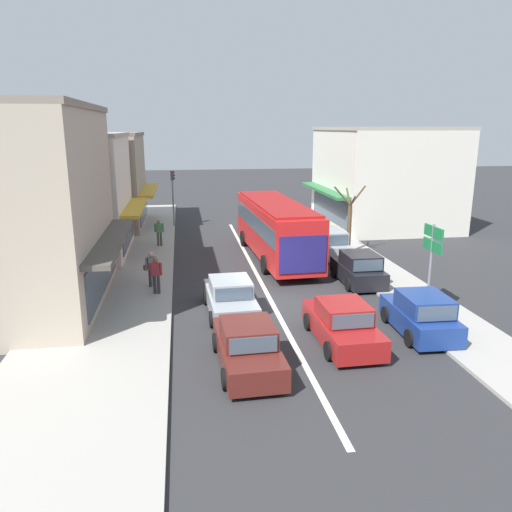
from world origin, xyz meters
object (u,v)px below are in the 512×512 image
(traffic_light_downstreet, at_px, (173,189))
(street_tree_right, at_px, (349,223))
(sedan_adjacent_lane_lead, at_px, (230,298))
(parked_hatchback_kerb_second, at_px, (359,269))
(directional_road_sign, at_px, (432,247))
(pedestrian_with_handbag_near, at_px, (151,267))
(pedestrian_browsing_midblock, at_px, (159,231))
(sedan_behind_bus_near, at_px, (248,347))
(city_bus, at_px, (275,226))
(parked_hatchback_kerb_front, at_px, (421,315))
(pedestrian_far_walker, at_px, (156,273))
(sedan_queue_far_back, at_px, (342,324))
(parked_wagon_kerb_third, at_px, (326,243))

(traffic_light_downstreet, relative_size, street_tree_right, 1.05)
(sedan_adjacent_lane_lead, relative_size, parked_hatchback_kerb_second, 1.15)
(sedan_adjacent_lane_lead, bearing_deg, directional_road_sign, -7.09)
(pedestrian_with_handbag_near, distance_m, pedestrian_browsing_midblock, 8.28)
(sedan_behind_bus_near, distance_m, parked_hatchback_kerb_second, 9.96)
(city_bus, bearing_deg, parked_hatchback_kerb_front, -74.45)
(city_bus, xyz_separation_m, pedestrian_far_walker, (-6.38, -5.77, -0.81))
(street_tree_right, bearing_deg, sedan_behind_bus_near, -120.26)
(sedan_behind_bus_near, bearing_deg, pedestrian_browsing_midblock, 101.21)
(sedan_queue_far_back, height_order, parked_wagon_kerb_third, parked_wagon_kerb_third)
(city_bus, xyz_separation_m, street_tree_right, (4.40, 0.25, 0.01))
(sedan_queue_far_back, distance_m, street_tree_right, 12.71)
(sedan_queue_far_back, distance_m, sedan_adjacent_lane_lead, 4.83)
(parked_wagon_kerb_third, bearing_deg, sedan_adjacent_lane_lead, -126.68)
(street_tree_right, bearing_deg, sedan_adjacent_lane_lead, -132.13)
(sedan_behind_bus_near, distance_m, parked_hatchback_kerb_front, 6.68)
(pedestrian_browsing_midblock, bearing_deg, city_bus, -28.28)
(sedan_queue_far_back, xyz_separation_m, sedan_adjacent_lane_lead, (-3.54, 3.29, 0.00))
(sedan_behind_bus_near, xyz_separation_m, parked_wagon_kerb_third, (6.34, 13.23, 0.08))
(pedestrian_browsing_midblock, bearing_deg, sedan_queue_far_back, -66.10)
(sedan_behind_bus_near, relative_size, parked_wagon_kerb_third, 0.93)
(traffic_light_downstreet, relative_size, directional_road_sign, 1.17)
(sedan_adjacent_lane_lead, bearing_deg, parked_wagon_kerb_third, 53.32)
(parked_wagon_kerb_third, bearing_deg, traffic_light_downstreet, 132.02)
(parked_hatchback_kerb_second, bearing_deg, street_tree_right, 76.01)
(sedan_behind_bus_near, distance_m, traffic_light_downstreet, 23.21)
(pedestrian_with_handbag_near, bearing_deg, parked_hatchback_kerb_second, -3.34)
(parked_hatchback_kerb_front, height_order, parked_hatchback_kerb_second, same)
(pedestrian_far_walker, bearing_deg, city_bus, 42.13)
(sedan_queue_far_back, xyz_separation_m, parked_hatchback_kerb_second, (2.88, 6.36, 0.05))
(traffic_light_downstreet, distance_m, pedestrian_far_walker, 15.88)
(sedan_adjacent_lane_lead, height_order, pedestrian_browsing_midblock, pedestrian_browsing_midblock)
(pedestrian_with_handbag_near, bearing_deg, city_bus, 35.46)
(sedan_behind_bus_near, height_order, street_tree_right, street_tree_right)
(sedan_queue_far_back, xyz_separation_m, directional_road_sign, (4.32, 2.31, 2.04))
(traffic_light_downstreet, height_order, pedestrian_browsing_midblock, traffic_light_downstreet)
(traffic_light_downstreet, height_order, pedestrian_with_handbag_near, traffic_light_downstreet)
(parked_hatchback_kerb_second, xyz_separation_m, pedestrian_far_walker, (-9.41, -0.48, 0.36))
(parked_hatchback_kerb_second, bearing_deg, traffic_light_downstreet, 119.86)
(sedan_queue_far_back, height_order, pedestrian_with_handbag_near, pedestrian_with_handbag_near)
(sedan_queue_far_back, distance_m, parked_hatchback_kerb_second, 6.98)
(city_bus, distance_m, street_tree_right, 4.41)
(sedan_queue_far_back, xyz_separation_m, street_tree_right, (4.26, 11.91, 1.23))
(sedan_behind_bus_near, bearing_deg, sedan_queue_far_back, 20.92)
(sedan_behind_bus_near, relative_size, parked_hatchback_kerb_front, 1.13)
(parked_hatchback_kerb_front, bearing_deg, street_tree_right, 83.88)
(parked_hatchback_kerb_second, distance_m, parked_wagon_kerb_third, 5.54)
(parked_hatchback_kerb_front, height_order, street_tree_right, street_tree_right)
(directional_road_sign, bearing_deg, pedestrian_browsing_midblock, 130.61)
(sedan_adjacent_lane_lead, bearing_deg, pedestrian_browsing_midblock, 105.04)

